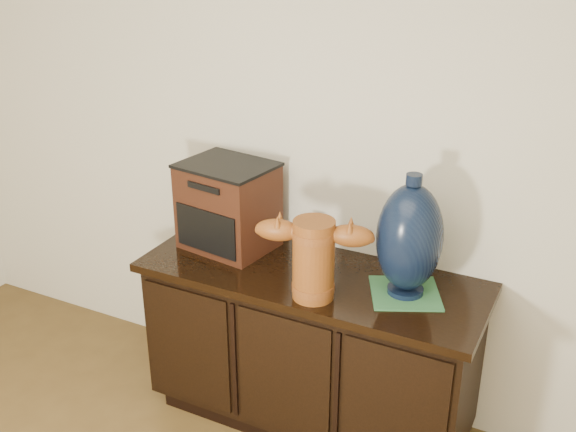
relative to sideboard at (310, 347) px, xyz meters
The scene contains 6 objects.
sideboard is the anchor object (origin of this frame).
terracotta_vessel 0.58m from the sideboard, 62.83° to the right, with size 0.46×0.21×0.32m.
tv_radio 0.72m from the sideboard, behind, with size 0.43×0.36×0.39m.
green_mat 0.55m from the sideboard, ahead, with size 0.26×0.26×0.01m, color #316D3E.
lamp_base 0.73m from the sideboard, ahead, with size 0.34×0.34×0.49m.
spray_can 0.48m from the sideboard, 123.80° to the left, with size 0.06×0.06×0.18m.
Camera 1 is at (1.03, -0.02, 2.10)m, focal length 42.00 mm.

